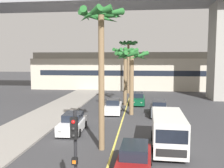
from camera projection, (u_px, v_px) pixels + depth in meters
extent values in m
cube|color=gray|center=(10.00, 137.00, 18.72)|extent=(4.80, 80.00, 0.15)
cube|color=#DBCC4C|center=(123.00, 117.00, 25.69)|extent=(0.14, 56.00, 0.01)
cube|color=gray|center=(221.00, 52.00, 36.51)|extent=(2.80, 4.40, 14.09)
cube|color=#BCB29E|center=(132.00, 74.00, 50.34)|extent=(39.76, 8.00, 6.08)
cube|color=gray|center=(133.00, 56.00, 49.98)|extent=(38.97, 7.20, 1.20)
cube|color=black|center=(132.00, 73.00, 46.34)|extent=(35.78, 0.04, 1.00)
cube|color=white|center=(113.00, 108.00, 27.41)|extent=(1.84, 4.16, 0.80)
cube|color=black|center=(113.00, 102.00, 27.49)|extent=(1.47, 2.10, 0.60)
cube|color=#F2EDCC|center=(116.00, 111.00, 25.37)|extent=(0.24, 0.09, 0.14)
cube|color=#F2EDCC|center=(107.00, 111.00, 25.45)|extent=(0.24, 0.09, 0.14)
cylinder|color=black|center=(120.00, 113.00, 26.11)|extent=(0.24, 0.65, 0.64)
cylinder|color=black|center=(105.00, 113.00, 26.24)|extent=(0.24, 0.65, 0.64)
cylinder|color=black|center=(121.00, 108.00, 28.63)|extent=(0.24, 0.65, 0.64)
cylinder|color=black|center=(107.00, 108.00, 28.76)|extent=(0.24, 0.65, 0.64)
cube|color=#0C4728|center=(138.00, 100.00, 32.64)|extent=(1.72, 4.11, 0.80)
cube|color=black|center=(138.00, 95.00, 32.72)|extent=(1.41, 2.06, 0.60)
cube|color=#F2EDCC|center=(141.00, 102.00, 30.59)|extent=(0.24, 0.08, 0.14)
cube|color=#F2EDCC|center=(134.00, 102.00, 30.70)|extent=(0.24, 0.08, 0.14)
cylinder|color=black|center=(144.00, 104.00, 31.31)|extent=(0.22, 0.64, 0.64)
cylinder|color=black|center=(131.00, 104.00, 31.51)|extent=(0.22, 0.64, 0.64)
cylinder|color=black|center=(144.00, 101.00, 33.82)|extent=(0.22, 0.64, 0.64)
cylinder|color=black|center=(132.00, 100.00, 34.02)|extent=(0.22, 0.64, 0.64)
cube|color=#4C5156|center=(159.00, 110.00, 26.23)|extent=(1.80, 4.14, 0.80)
cube|color=black|center=(159.00, 104.00, 26.31)|extent=(1.45, 2.08, 0.60)
cube|color=#F2EDCC|center=(165.00, 114.00, 24.18)|extent=(0.24, 0.09, 0.14)
cube|color=#F2EDCC|center=(155.00, 114.00, 24.32)|extent=(0.24, 0.09, 0.14)
cylinder|color=black|center=(167.00, 116.00, 24.89)|extent=(0.24, 0.65, 0.64)
cylinder|color=black|center=(151.00, 115.00, 25.12)|extent=(0.24, 0.65, 0.64)
cylinder|color=black|center=(166.00, 110.00, 27.40)|extent=(0.24, 0.65, 0.64)
cylinder|color=black|center=(151.00, 110.00, 27.63)|extent=(0.24, 0.65, 0.64)
cube|color=white|center=(73.00, 125.00, 20.31)|extent=(1.86, 4.16, 0.80)
cube|color=black|center=(73.00, 117.00, 20.39)|extent=(1.47, 2.10, 0.60)
cube|color=#F2EDCC|center=(72.00, 132.00, 18.27)|extent=(0.24, 0.09, 0.14)
cube|color=#F2EDCC|center=(60.00, 131.00, 18.34)|extent=(0.24, 0.09, 0.14)
cylinder|color=black|center=(79.00, 133.00, 19.01)|extent=(0.24, 0.65, 0.64)
cylinder|color=black|center=(58.00, 132.00, 19.14)|extent=(0.24, 0.65, 0.64)
cylinder|color=black|center=(85.00, 124.00, 21.53)|extent=(0.24, 0.65, 0.64)
cylinder|color=black|center=(67.00, 124.00, 21.66)|extent=(0.24, 0.65, 0.64)
cube|color=maroon|center=(134.00, 164.00, 12.81)|extent=(1.85, 4.16, 0.80)
cube|color=black|center=(135.00, 150.00, 12.89)|extent=(1.47, 2.10, 0.60)
cylinder|color=black|center=(150.00, 160.00, 13.96)|extent=(0.24, 0.65, 0.64)
cylinder|color=black|center=(122.00, 158.00, 14.21)|extent=(0.24, 0.65, 0.64)
cube|color=silver|center=(168.00, 130.00, 16.35)|extent=(2.14, 5.25, 2.10)
cube|color=black|center=(172.00, 137.00, 13.80)|extent=(1.80, 0.13, 0.80)
cube|color=black|center=(171.00, 153.00, 13.83)|extent=(1.70, 0.11, 0.44)
cylinder|color=black|center=(186.00, 153.00, 14.77)|extent=(0.28, 0.77, 0.76)
cylinder|color=black|center=(154.00, 151.00, 15.05)|extent=(0.28, 0.77, 0.76)
cylinder|color=black|center=(179.00, 137.00, 17.84)|extent=(0.28, 0.77, 0.76)
cylinder|color=black|center=(153.00, 136.00, 18.12)|extent=(0.28, 0.77, 0.76)
cylinder|color=black|center=(76.00, 168.00, 8.85)|extent=(0.12, 0.12, 4.20)
cube|color=black|center=(74.00, 128.00, 8.57)|extent=(0.24, 0.20, 0.76)
sphere|color=red|center=(73.00, 122.00, 8.44)|extent=(0.14, 0.14, 0.14)
sphere|color=black|center=(73.00, 129.00, 8.47)|extent=(0.14, 0.14, 0.14)
sphere|color=black|center=(73.00, 136.00, 8.49)|extent=(0.14, 0.14, 0.14)
cube|color=black|center=(75.00, 161.00, 8.71)|extent=(0.20, 0.16, 0.24)
cube|color=orange|center=(74.00, 162.00, 8.63)|extent=(0.12, 0.03, 0.12)
cylinder|color=brown|center=(132.00, 85.00, 26.43)|extent=(0.46, 0.46, 6.48)
sphere|color=#236028|center=(132.00, 53.00, 26.09)|extent=(0.60, 0.60, 0.60)
cone|color=#236028|center=(143.00, 56.00, 25.92)|extent=(0.56, 2.45, 0.99)
cone|color=#236028|center=(138.00, 56.00, 27.02)|extent=(2.23, 1.76, 1.11)
cone|color=#236028|center=(128.00, 56.00, 27.28)|extent=(2.43, 1.30, 1.00)
cone|color=#236028|center=(122.00, 57.00, 26.86)|extent=(1.62, 2.30, 1.13)
cone|color=#236028|center=(121.00, 56.00, 25.68)|extent=(1.55, 2.34, 1.06)
cone|color=#236028|center=(127.00, 56.00, 25.05)|extent=(2.44, 1.22, 1.03)
cone|color=#236028|center=(138.00, 56.00, 25.09)|extent=(2.21, 1.81, 1.05)
cylinder|color=brown|center=(125.00, 78.00, 31.85)|extent=(0.47, 0.47, 7.05)
sphere|color=#236028|center=(125.00, 49.00, 31.48)|extent=(0.60, 0.60, 0.60)
cone|color=#236028|center=(134.00, 51.00, 31.49)|extent=(0.69, 2.26, 0.78)
cone|color=#236028|center=(131.00, 53.00, 32.22)|extent=(1.93, 1.81, 1.11)
cone|color=#236028|center=(124.00, 52.00, 32.58)|extent=(2.25, 1.01, 1.07)
cone|color=#236028|center=(118.00, 51.00, 32.08)|extent=(1.36, 2.19, 0.81)
cone|color=#236028|center=(118.00, 52.00, 31.07)|extent=(1.51, 2.14, 0.95)
cone|color=#236028|center=(124.00, 51.00, 30.44)|extent=(2.25, 0.61, 0.98)
cone|color=#236028|center=(131.00, 52.00, 30.66)|extent=(1.87, 1.89, 0.98)
cylinder|color=brown|center=(101.00, 83.00, 15.98)|extent=(0.38, 0.38, 8.82)
sphere|color=#236028|center=(101.00, 11.00, 15.52)|extent=(0.60, 0.60, 0.60)
cone|color=#236028|center=(116.00, 16.00, 15.53)|extent=(0.63, 1.97, 0.98)
cone|color=#236028|center=(113.00, 16.00, 16.11)|extent=(1.66, 1.70, 0.81)
cone|color=#236028|center=(104.00, 18.00, 16.47)|extent=(1.95, 0.54, 0.96)
cone|color=#236028|center=(91.00, 17.00, 16.20)|extent=(1.54, 1.80, 0.84)
cone|color=#236028|center=(86.00, 15.00, 15.63)|extent=(0.49, 1.95, 0.85)
cone|color=#236028|center=(90.00, 15.00, 14.88)|extent=(1.80, 1.52, 1.03)
cone|color=#236028|center=(97.00, 12.00, 14.63)|extent=(1.98, 0.68, 0.90)
cone|color=#236028|center=(112.00, 13.00, 14.89)|extent=(1.52, 1.81, 0.83)
cylinder|color=brown|center=(128.00, 68.00, 43.00)|extent=(0.39, 0.39, 8.71)
sphere|color=#236028|center=(128.00, 42.00, 42.55)|extent=(0.60, 0.60, 0.60)
cone|color=#236028|center=(134.00, 44.00, 42.39)|extent=(0.57, 2.13, 0.86)
cone|color=#236028|center=(133.00, 44.00, 43.07)|extent=(1.59, 1.97, 0.93)
cone|color=#236028|center=(130.00, 44.00, 43.53)|extent=(2.15, 0.98, 0.93)
cone|color=#236028|center=(126.00, 44.00, 43.54)|extent=(2.08, 1.36, 0.89)
cone|color=#236028|center=(123.00, 44.00, 43.16)|extent=(1.38, 2.07, 0.98)
cone|color=#236028|center=(123.00, 44.00, 42.29)|extent=(1.23, 2.11, 0.96)
cone|color=#236028|center=(126.00, 43.00, 41.67)|extent=(2.12, 1.20, 0.83)
cone|color=#236028|center=(130.00, 43.00, 41.56)|extent=(2.15, 1.03, 0.81)
cone|color=#236028|center=(133.00, 43.00, 41.94)|extent=(1.48, 2.03, 0.89)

